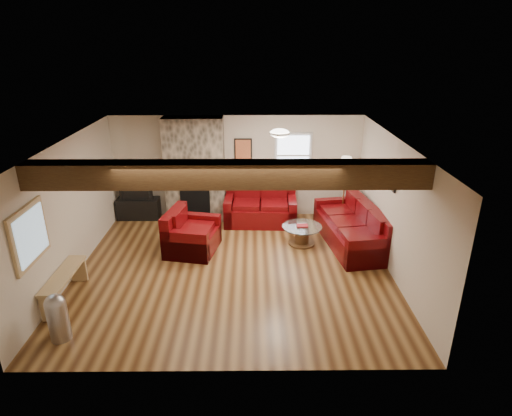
% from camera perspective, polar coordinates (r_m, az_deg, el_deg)
% --- Properties ---
extents(room, '(8.00, 8.00, 8.00)m').
position_cam_1_polar(room, '(7.88, -3.15, -0.15)').
color(room, '#4E2D14').
rests_on(room, ground).
extents(floor, '(6.00, 6.00, 0.00)m').
position_cam_1_polar(floor, '(8.43, -2.98, -8.05)').
color(floor, '#4E2D14').
rests_on(floor, ground).
extents(oak_beam, '(6.00, 0.36, 0.38)m').
position_cam_1_polar(oak_beam, '(6.35, -3.82, 4.49)').
color(oak_beam, '#351D10').
rests_on(oak_beam, room).
extents(chimney_breast, '(1.40, 0.67, 2.50)m').
position_cam_1_polar(chimney_breast, '(10.32, -8.14, 4.87)').
color(chimney_breast, '#37332B').
rests_on(chimney_breast, floor).
extents(back_window, '(0.90, 0.08, 1.10)m').
position_cam_1_polar(back_window, '(10.40, 4.96, 7.03)').
color(back_window, silver).
rests_on(back_window, room).
extents(hatch_window, '(0.08, 1.00, 0.90)m').
position_cam_1_polar(hatch_window, '(7.23, -27.92, -3.21)').
color(hatch_window, tan).
rests_on(hatch_window, room).
extents(ceiling_dome, '(0.40, 0.40, 0.18)m').
position_cam_1_polar(ceiling_dome, '(8.40, 3.17, 9.74)').
color(ceiling_dome, white).
rests_on(ceiling_dome, room).
extents(artwork_back, '(0.42, 0.06, 0.52)m').
position_cam_1_polar(artwork_back, '(10.32, -1.73, 7.84)').
color(artwork_back, black).
rests_on(artwork_back, room).
extents(artwork_right, '(0.06, 0.55, 0.42)m').
position_cam_1_polar(artwork_right, '(8.39, 17.54, 3.86)').
color(artwork_right, black).
rests_on(artwork_right, room).
extents(sofa_three, '(1.29, 2.44, 0.90)m').
position_cam_1_polar(sofa_three, '(9.40, 12.52, -2.19)').
color(sofa_three, '#410405').
rests_on(sofa_three, floor).
extents(loveseat, '(1.73, 1.04, 0.90)m').
position_cam_1_polar(loveseat, '(10.24, 0.60, 0.39)').
color(loveseat, '#410405').
rests_on(loveseat, floor).
extents(armchair_red, '(1.16, 1.26, 0.89)m').
position_cam_1_polar(armchair_red, '(8.99, -8.53, -3.08)').
color(armchair_red, '#410405').
rests_on(armchair_red, floor).
extents(coffee_table, '(0.86, 0.86, 0.45)m').
position_cam_1_polar(coffee_table, '(9.32, 6.12, -3.60)').
color(coffee_table, '#442615').
rests_on(coffee_table, floor).
extents(tv_cabinet, '(1.02, 0.41, 0.51)m').
position_cam_1_polar(tv_cabinet, '(10.96, -15.38, -0.04)').
color(tv_cabinet, black).
rests_on(tv_cabinet, floor).
extents(television, '(0.80, 0.11, 0.46)m').
position_cam_1_polar(television, '(10.79, -15.64, 2.35)').
color(television, black).
rests_on(television, tv_cabinet).
extents(floor_lamp, '(0.43, 0.43, 1.69)m').
position_cam_1_polar(floor_lamp, '(9.96, 11.89, 5.34)').
color(floor_lamp, tan).
rests_on(floor_lamp, floor).
extents(pine_bench, '(0.31, 1.32, 0.49)m').
position_cam_1_polar(pine_bench, '(8.08, -24.10, -9.55)').
color(pine_bench, tan).
rests_on(pine_bench, floor).
extents(pedal_bin, '(0.32, 0.32, 0.76)m').
position_cam_1_polar(pedal_bin, '(7.10, -24.93, -13.04)').
color(pedal_bin, '#A1A2A6').
rests_on(pedal_bin, floor).
extents(coal_bucket, '(0.33, 0.33, 0.31)m').
position_cam_1_polar(coal_bucket, '(10.29, -10.06, -1.63)').
color(coal_bucket, slate).
rests_on(coal_bucket, floor).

